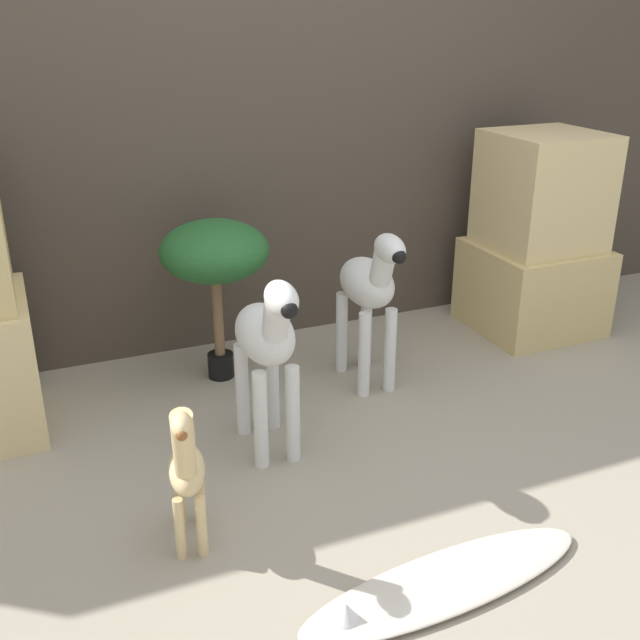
{
  "coord_description": "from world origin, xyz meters",
  "views": [
    {
      "loc": [
        -1.01,
        -1.65,
        1.48
      ],
      "look_at": [
        0.0,
        0.76,
        0.39
      ],
      "focal_mm": 42.0,
      "sensor_mm": 36.0,
      "label": 1
    }
  ],
  "objects_px": {
    "potted_palm_front": "(215,255)",
    "surfboard": "(443,583)",
    "giraffe_figurine": "(186,469)",
    "zebra_left": "(268,342)",
    "zebra_right": "(370,289)"
  },
  "relations": [
    {
      "from": "potted_palm_front",
      "to": "surfboard",
      "type": "height_order",
      "value": "potted_palm_front"
    },
    {
      "from": "giraffe_figurine",
      "to": "surfboard",
      "type": "relative_size",
      "value": 0.57
    },
    {
      "from": "potted_palm_front",
      "to": "zebra_left",
      "type": "bearing_deg",
      "value": -89.49
    },
    {
      "from": "giraffe_figurine",
      "to": "potted_palm_front",
      "type": "xyz_separation_m",
      "value": [
        0.38,
        1.04,
        0.28
      ]
    },
    {
      "from": "zebra_right",
      "to": "zebra_left",
      "type": "xyz_separation_m",
      "value": [
        -0.55,
        -0.33,
        0.0
      ]
    },
    {
      "from": "giraffe_figurine",
      "to": "zebra_right",
      "type": "bearing_deg",
      "value": 38.17
    },
    {
      "from": "giraffe_figurine",
      "to": "surfboard",
      "type": "xyz_separation_m",
      "value": [
        0.59,
        -0.44,
        -0.25
      ]
    },
    {
      "from": "zebra_right",
      "to": "giraffe_figurine",
      "type": "xyz_separation_m",
      "value": [
        -0.94,
        -0.74,
        -0.16
      ]
    },
    {
      "from": "zebra_right",
      "to": "potted_palm_front",
      "type": "height_order",
      "value": "zebra_right"
    },
    {
      "from": "zebra_right",
      "to": "surfboard",
      "type": "distance_m",
      "value": 1.3
    },
    {
      "from": "zebra_right",
      "to": "potted_palm_front",
      "type": "distance_m",
      "value": 0.65
    },
    {
      "from": "zebra_left",
      "to": "potted_palm_front",
      "type": "height_order",
      "value": "zebra_left"
    },
    {
      "from": "zebra_right",
      "to": "zebra_left",
      "type": "relative_size",
      "value": 1.0
    },
    {
      "from": "zebra_right",
      "to": "potted_palm_front",
      "type": "xyz_separation_m",
      "value": [
        -0.56,
        0.3,
        0.12
      ]
    },
    {
      "from": "surfboard",
      "to": "zebra_left",
      "type": "bearing_deg",
      "value": 103.6
    }
  ]
}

